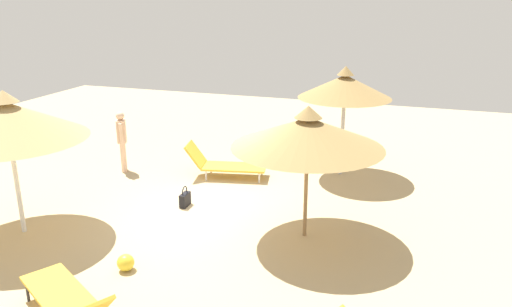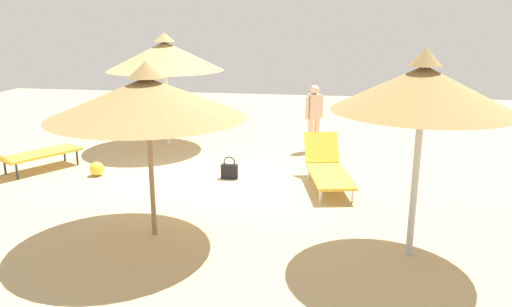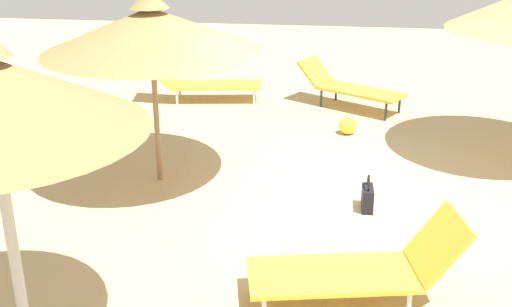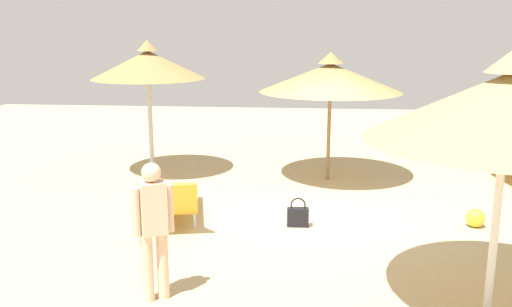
{
  "view_description": "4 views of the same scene",
  "coord_description": "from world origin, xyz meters",
  "px_view_note": "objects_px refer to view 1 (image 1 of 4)",
  "views": [
    {
      "loc": [
        3.88,
        -8.65,
        4.37
      ],
      "look_at": [
        0.71,
        0.88,
        1.13
      ],
      "focal_mm": 34.95,
      "sensor_mm": 36.0,
      "label": 1
    },
    {
      "loc": [
        8.5,
        2.24,
        3.06
      ],
      "look_at": [
        0.02,
        0.87,
        0.73
      ],
      "focal_mm": 34.98,
      "sensor_mm": 36.0,
      "label": 2
    },
    {
      "loc": [
        -0.27,
        7.22,
        3.48
      ],
      "look_at": [
        0.64,
        0.55,
        0.79
      ],
      "focal_mm": 44.12,
      "sensor_mm": 36.0,
      "label": 3
    },
    {
      "loc": [
        -8.69,
        0.1,
        2.95
      ],
      "look_at": [
        -0.05,
        0.93,
        0.98
      ],
      "focal_mm": 38.9,
      "sensor_mm": 36.0,
      "label": 4
    }
  ],
  "objects_px": {
    "parasol_umbrella_front": "(308,132)",
    "parasol_umbrella_far_right": "(7,120)",
    "lounge_chair_far_left": "(66,298)",
    "beach_ball": "(126,263)",
    "handbag": "(185,199)",
    "person_standing_near_right": "(122,138)",
    "lounge_chair_center": "(223,163)",
    "parasol_umbrella_back": "(345,86)"
  },
  "relations": [
    {
      "from": "parasol_umbrella_front",
      "to": "parasol_umbrella_far_right",
      "type": "bearing_deg",
      "value": -163.42
    },
    {
      "from": "lounge_chair_far_left",
      "to": "beach_ball",
      "type": "bearing_deg",
      "value": 90.29
    },
    {
      "from": "parasol_umbrella_front",
      "to": "handbag",
      "type": "distance_m",
      "value": 3.36
    },
    {
      "from": "parasol_umbrella_front",
      "to": "parasol_umbrella_far_right",
      "type": "height_order",
      "value": "parasol_umbrella_far_right"
    },
    {
      "from": "parasol_umbrella_far_right",
      "to": "lounge_chair_far_left",
      "type": "relative_size",
      "value": 1.39
    },
    {
      "from": "lounge_chair_far_left",
      "to": "beach_ball",
      "type": "xyz_separation_m",
      "value": [
        -0.01,
        1.44,
        -0.25
      ]
    },
    {
      "from": "lounge_chair_far_left",
      "to": "person_standing_near_right",
      "type": "bearing_deg",
      "value": 115.69
    },
    {
      "from": "parasol_umbrella_far_right",
      "to": "lounge_chair_center",
      "type": "relative_size",
      "value": 1.37
    },
    {
      "from": "handbag",
      "to": "lounge_chair_center",
      "type": "bearing_deg",
      "value": 86.58
    },
    {
      "from": "lounge_chair_center",
      "to": "parasol_umbrella_back",
      "type": "bearing_deg",
      "value": 23.03
    },
    {
      "from": "parasol_umbrella_far_right",
      "to": "parasol_umbrella_back",
      "type": "bearing_deg",
      "value": 44.36
    },
    {
      "from": "lounge_chair_center",
      "to": "beach_ball",
      "type": "distance_m",
      "value": 4.59
    },
    {
      "from": "parasol_umbrella_back",
      "to": "parasol_umbrella_front",
      "type": "xyz_separation_m",
      "value": [
        -0.09,
        -3.6,
        -0.21
      ]
    },
    {
      "from": "lounge_chair_center",
      "to": "person_standing_near_right",
      "type": "height_order",
      "value": "person_standing_near_right"
    },
    {
      "from": "parasol_umbrella_front",
      "to": "lounge_chair_far_left",
      "type": "bearing_deg",
      "value": -124.92
    },
    {
      "from": "parasol_umbrella_far_right",
      "to": "person_standing_near_right",
      "type": "bearing_deg",
      "value": 91.01
    },
    {
      "from": "parasol_umbrella_back",
      "to": "person_standing_near_right",
      "type": "distance_m",
      "value": 5.7
    },
    {
      "from": "person_standing_near_right",
      "to": "beach_ball",
      "type": "relative_size",
      "value": 5.49
    },
    {
      "from": "beach_ball",
      "to": "person_standing_near_right",
      "type": "bearing_deg",
      "value": 122.82
    },
    {
      "from": "lounge_chair_far_left",
      "to": "lounge_chair_center",
      "type": "height_order",
      "value": "lounge_chair_center"
    },
    {
      "from": "lounge_chair_center",
      "to": "person_standing_near_right",
      "type": "relative_size",
      "value": 1.31
    },
    {
      "from": "lounge_chair_far_left",
      "to": "lounge_chair_center",
      "type": "xyz_separation_m",
      "value": [
        -0.13,
        6.03,
        -0.04
      ]
    },
    {
      "from": "lounge_chair_center",
      "to": "beach_ball",
      "type": "bearing_deg",
      "value": -88.48
    },
    {
      "from": "person_standing_near_right",
      "to": "lounge_chair_center",
      "type": "bearing_deg",
      "value": 8.54
    },
    {
      "from": "parasol_umbrella_front",
      "to": "person_standing_near_right",
      "type": "relative_size",
      "value": 1.75
    },
    {
      "from": "parasol_umbrella_back",
      "to": "beach_ball",
      "type": "relative_size",
      "value": 9.58
    },
    {
      "from": "parasol_umbrella_far_right",
      "to": "beach_ball",
      "type": "bearing_deg",
      "value": -13.02
    },
    {
      "from": "parasol_umbrella_front",
      "to": "lounge_chair_center",
      "type": "distance_m",
      "value": 3.96
    },
    {
      "from": "beach_ball",
      "to": "lounge_chair_center",
      "type": "bearing_deg",
      "value": 91.52
    },
    {
      "from": "parasol_umbrella_back",
      "to": "handbag",
      "type": "relative_size",
      "value": 5.99
    },
    {
      "from": "parasol_umbrella_back",
      "to": "parasol_umbrella_front",
      "type": "bearing_deg",
      "value": -91.42
    },
    {
      "from": "person_standing_near_right",
      "to": "parasol_umbrella_front",
      "type": "bearing_deg",
      "value": -21.43
    },
    {
      "from": "lounge_chair_far_left",
      "to": "person_standing_near_right",
      "type": "height_order",
      "value": "person_standing_near_right"
    },
    {
      "from": "parasol_umbrella_back",
      "to": "lounge_chair_center",
      "type": "xyz_separation_m",
      "value": [
        -2.73,
        -1.16,
        -1.88
      ]
    },
    {
      "from": "parasol_umbrella_back",
      "to": "parasol_umbrella_front",
      "type": "height_order",
      "value": "parasol_umbrella_back"
    },
    {
      "from": "person_standing_near_right",
      "to": "handbag",
      "type": "height_order",
      "value": "person_standing_near_right"
    },
    {
      "from": "parasol_umbrella_back",
      "to": "person_standing_near_right",
      "type": "bearing_deg",
      "value": -163.76
    },
    {
      "from": "parasol_umbrella_far_right",
      "to": "parasol_umbrella_front",
      "type": "bearing_deg",
      "value": 16.58
    },
    {
      "from": "lounge_chair_far_left",
      "to": "parasol_umbrella_front",
      "type": "bearing_deg",
      "value": 55.08
    },
    {
      "from": "lounge_chair_center",
      "to": "lounge_chair_far_left",
      "type": "bearing_deg",
      "value": -88.77
    },
    {
      "from": "parasol_umbrella_far_right",
      "to": "lounge_chair_center",
      "type": "height_order",
      "value": "parasol_umbrella_far_right"
    },
    {
      "from": "parasol_umbrella_front",
      "to": "handbag",
      "type": "bearing_deg",
      "value": 169.07
    }
  ]
}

